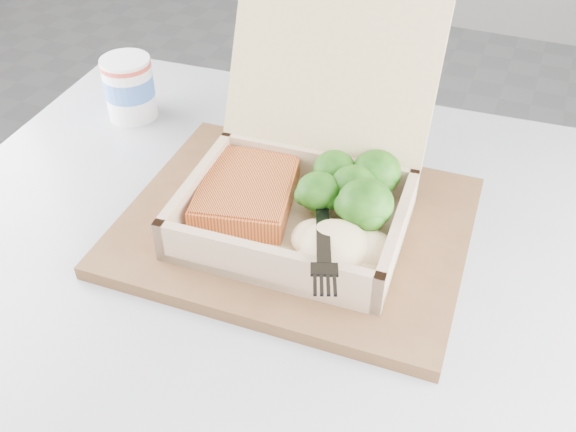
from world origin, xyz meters
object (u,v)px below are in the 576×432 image
at_px(cafe_table, 254,375).
at_px(serving_tray, 296,225).
at_px(takeout_container, 306,169).
at_px(paper_cup, 129,86).

xyz_separation_m(cafe_table, serving_tray, (0.03, 0.06, 0.19)).
bearing_deg(takeout_container, cafe_table, -110.07).
height_order(serving_tray, paper_cup, paper_cup).
bearing_deg(serving_tray, takeout_container, 87.53).
xyz_separation_m(takeout_container, paper_cup, (-0.28, 0.11, -0.02)).
height_order(cafe_table, paper_cup, paper_cup).
bearing_deg(cafe_table, paper_cup, 142.66).
height_order(serving_tray, takeout_container, takeout_container).
distance_m(cafe_table, takeout_container, 0.26).
bearing_deg(serving_tray, cafe_table, -111.99).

